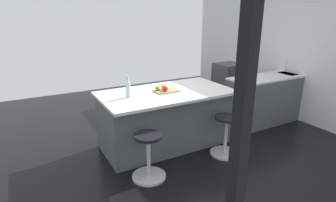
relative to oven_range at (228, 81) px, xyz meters
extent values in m
plane|color=black|center=(2.45, 1.35, -0.44)|extent=(7.57, 7.57, 0.00)
cube|color=silver|center=(-0.35, 1.35, 0.91)|extent=(0.12, 5.82, 2.69)
cube|color=#4C5156|center=(0.00, 1.50, 0.00)|extent=(2.29, 0.60, 0.87)
cube|color=silver|center=(0.00, 1.50, 0.45)|extent=(2.29, 0.60, 0.03)
cube|color=#38383D|center=(-0.29, 1.50, 0.41)|extent=(0.44, 0.36, 0.12)
cylinder|color=#B7B7BC|center=(-0.29, 1.35, 0.61)|extent=(0.02, 0.02, 0.28)
cube|color=#38383D|center=(0.00, 0.00, 0.00)|extent=(0.60, 0.60, 0.87)
cube|color=black|center=(0.00, 0.30, -0.04)|extent=(0.44, 0.01, 0.32)
cube|color=#4C5156|center=(2.53, 1.41, 0.00)|extent=(1.95, 0.90, 0.86)
cube|color=silver|center=(2.53, 1.46, 0.45)|extent=(2.01, 1.10, 0.04)
cylinder|color=#B7B7BC|center=(1.89, 2.14, -0.42)|extent=(0.44, 0.44, 0.03)
cylinder|color=#B7B7BC|center=(1.89, 2.14, -0.14)|extent=(0.05, 0.05, 0.55)
cylinder|color=black|center=(1.89, 2.14, 0.15)|extent=(0.36, 0.36, 0.04)
cylinder|color=#B7B7BC|center=(3.16, 2.14, -0.42)|extent=(0.44, 0.44, 0.03)
cylinder|color=#B7B7BC|center=(3.16, 2.14, -0.14)|extent=(0.05, 0.05, 0.55)
cylinder|color=black|center=(3.16, 2.14, 0.15)|extent=(0.36, 0.36, 0.04)
cube|color=tan|center=(2.52, 1.45, 0.48)|extent=(0.36, 0.24, 0.02)
sphere|color=gold|center=(2.54, 1.40, 0.53)|extent=(0.09, 0.09, 0.09)
sphere|color=red|center=(2.57, 1.50, 0.53)|extent=(0.08, 0.08, 0.08)
sphere|color=#609E2D|center=(2.65, 1.40, 0.52)|extent=(0.07, 0.07, 0.07)
cylinder|color=silver|center=(3.14, 1.46, 0.58)|extent=(0.06, 0.06, 0.22)
cylinder|color=silver|center=(3.14, 1.46, 0.73)|extent=(0.03, 0.03, 0.08)
cylinder|color=#B7B7BC|center=(3.14, 1.46, 0.77)|extent=(0.03, 0.03, 0.02)
camera|label=1|loc=(4.46, 4.97, 1.62)|focal=29.35mm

